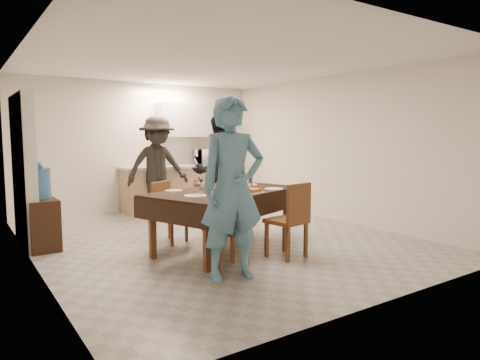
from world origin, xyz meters
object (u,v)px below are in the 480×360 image
object	(u,v)px
wine_bottle	(219,179)
savoury_tart	(247,191)
microwave	(210,156)
person_near	(233,188)
dining_table	(225,193)
person_kitchen	(158,166)
console	(42,224)
water_jug	(40,183)
water_pitcher	(248,181)
person_far	(219,173)

from	to	relation	value
wine_bottle	savoury_tart	bearing A→B (deg)	-70.77
microwave	person_near	distance (m)	4.86
dining_table	person_kitchen	distance (m)	2.84
console	microwave	xyz separation A→B (m)	(3.70, 1.86, 0.73)
dining_table	person_near	size ratio (longest dim) A/B	1.20
water_jug	dining_table	bearing A→B (deg)	-34.82
water_pitcher	water_jug	bearing A→B (deg)	148.42
savoury_tart	console	bearing A→B (deg)	139.95
savoury_tart	person_kitchen	distance (m)	3.21
person_kitchen	water_pitcher	bearing A→B (deg)	-88.00
console	water_pitcher	world-z (taller)	water_pitcher
dining_table	console	world-z (taller)	dining_table
console	water_pitcher	size ratio (longest dim) A/B	3.62
water_pitcher	person_kitchen	distance (m)	2.88
savoury_tart	microwave	xyz separation A→B (m)	(1.56, 3.66, 0.25)
water_pitcher	person_kitchen	world-z (taller)	person_kitchen
console	water_jug	xyz separation A→B (m)	(0.00, 0.00, 0.55)
console	person_near	world-z (taller)	person_near
microwave	person_kitchen	xyz separation A→B (m)	(-1.41, -0.45, -0.13)
water_jug	microwave	world-z (taller)	microwave
person_near	wine_bottle	bearing A→B (deg)	75.76
console	person_kitchen	distance (m)	2.76
console	person_far	distance (m)	2.69
console	microwave	world-z (taller)	microwave
person_near	savoury_tart	bearing A→B (deg)	56.07
wine_bottle	person_far	world-z (taller)	person_far
console	microwave	distance (m)	4.20
wine_bottle	microwave	xyz separation A→B (m)	(1.71, 3.23, 0.12)
person_near	person_kitchen	distance (m)	3.96
savoury_tart	person_far	distance (m)	1.50
microwave	wine_bottle	bearing A→B (deg)	62.12
dining_table	water_jug	xyz separation A→B (m)	(-2.04, 1.42, 0.13)
dining_table	savoury_tart	xyz separation A→B (m)	(0.10, -0.38, 0.06)
dining_table	person_kitchen	size ratio (longest dim) A/B	1.24
water_jug	water_pitcher	bearing A→B (deg)	-31.58
water_jug	water_pitcher	world-z (taller)	water_jug
console	wine_bottle	xyz separation A→B (m)	(1.99, -1.37, 0.61)
microwave	person_near	size ratio (longest dim) A/B	0.30
dining_table	water_pitcher	size ratio (longest dim) A/B	11.43
console	person_kitchen	world-z (taller)	person_kitchen
console	wine_bottle	world-z (taller)	wine_bottle
dining_table	person_near	bearing A→B (deg)	-137.21
dining_table	microwave	size ratio (longest dim) A/B	3.93
console	savoury_tart	size ratio (longest dim) A/B	1.86
microwave	console	bearing A→B (deg)	26.64
wine_bottle	microwave	world-z (taller)	microwave
water_jug	wine_bottle	xyz separation A→B (m)	(1.99, -1.37, 0.06)
wine_bottle	savoury_tart	world-z (taller)	wine_bottle
console	water_jug	bearing A→B (deg)	0.00
wine_bottle	microwave	bearing A→B (deg)	62.12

